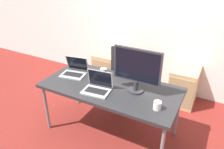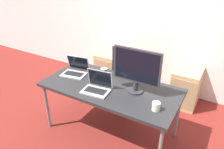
# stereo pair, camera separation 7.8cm
# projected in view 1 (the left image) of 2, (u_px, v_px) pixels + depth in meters

# --- Properties ---
(ground_plane) EXTENTS (14.00, 14.00, 0.00)m
(ground_plane) POSITION_uv_depth(u_px,v_px,m) (111.00, 131.00, 3.10)
(ground_plane) COLOR maroon
(wall_back) EXTENTS (10.00, 0.05, 2.60)m
(wall_back) POSITION_uv_depth(u_px,v_px,m) (153.00, 17.00, 3.67)
(wall_back) COLOR white
(wall_back) RESTS_ON ground_plane
(desk) EXTENTS (1.74, 0.83, 0.73)m
(desk) POSITION_uv_depth(u_px,v_px,m) (110.00, 89.00, 2.78)
(desk) COLOR #28282B
(desk) RESTS_ON ground_plane
(office_chair) EXTENTS (0.56, 0.57, 1.06)m
(office_chair) POSITION_uv_depth(u_px,v_px,m) (130.00, 84.00, 3.49)
(office_chair) COLOR #232326
(office_chair) RESTS_ON ground_plane
(cabinet_left) EXTENTS (0.41, 0.52, 0.62)m
(cabinet_left) POSITION_uv_depth(u_px,v_px,m) (108.00, 68.00, 4.20)
(cabinet_left) COLOR tan
(cabinet_left) RESTS_ON ground_plane
(cabinet_right) EXTENTS (0.41, 0.52, 0.62)m
(cabinet_right) POSITION_uv_depth(u_px,v_px,m) (184.00, 86.00, 3.60)
(cabinet_right) COLOR tan
(cabinet_right) RESTS_ON ground_plane
(laptop_left) EXTENTS (0.35, 0.29, 0.24)m
(laptop_left) POSITION_uv_depth(u_px,v_px,m) (97.00, 87.00, 2.64)
(laptop_left) COLOR #ADADB2
(laptop_left) RESTS_ON desk
(laptop_right) EXTENTS (0.36, 0.34, 0.24)m
(laptop_right) POSITION_uv_depth(u_px,v_px,m) (75.00, 71.00, 3.03)
(laptop_right) COLOR #ADADB2
(laptop_right) RESTS_ON desk
(monitor) EXTENTS (0.58, 0.19, 0.55)m
(monitor) POSITION_uv_depth(u_px,v_px,m) (137.00, 69.00, 2.52)
(monitor) COLOR #2D2D33
(monitor) RESTS_ON desk
(coffee_cup_white) EXTENTS (0.09, 0.09, 0.10)m
(coffee_cup_white) POSITION_uv_depth(u_px,v_px,m) (157.00, 105.00, 2.32)
(coffee_cup_white) COLOR white
(coffee_cup_white) RESTS_ON desk
(coffee_cup_brown) EXTENTS (0.09, 0.09, 0.10)m
(coffee_cup_brown) POSITION_uv_depth(u_px,v_px,m) (103.00, 72.00, 2.99)
(coffee_cup_brown) COLOR brown
(coffee_cup_brown) RESTS_ON desk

